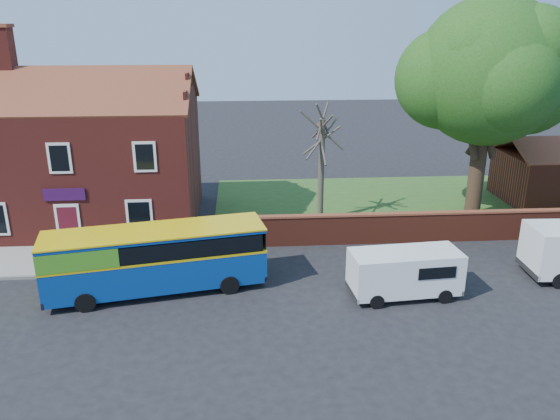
{
  "coord_description": "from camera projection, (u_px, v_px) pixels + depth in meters",
  "views": [
    {
      "loc": [
        1.68,
        -18.47,
        10.78
      ],
      "look_at": [
        3.34,
        5.0,
        2.6
      ],
      "focal_mm": 35.0,
      "sensor_mm": 36.0,
      "label": 1
    }
  ],
  "objects": [
    {
      "name": "boundary_wall",
      "position": [
        464.0,
        226.0,
        28.03
      ],
      "size": [
        22.0,
        0.38,
        1.6
      ],
      "color": "maroon",
      "rests_on": "ground"
    },
    {
      "name": "bare_tree",
      "position": [
        321.0,
        165.0,
        30.04
      ],
      "size": [
        2.37,
        2.82,
        6.32
      ],
      "color": "#4C4238",
      "rests_on": "ground"
    },
    {
      "name": "bus",
      "position": [
        149.0,
        257.0,
        22.47
      ],
      "size": [
        9.21,
        3.95,
        2.73
      ],
      "rotation": [
        0.0,
        0.0,
        0.19
      ],
      "color": "navy",
      "rests_on": "ground"
    },
    {
      "name": "ground",
      "position": [
        202.0,
        319.0,
        20.83
      ],
      "size": [
        120.0,
        120.0,
        0.0
      ],
      "primitive_type": "plane",
      "color": "black",
      "rests_on": "ground"
    },
    {
      "name": "kerb",
      "position": [
        49.0,
        277.0,
        24.11
      ],
      "size": [
        18.0,
        0.15,
        0.14
      ],
      "primitive_type": "cube",
      "color": "slate",
      "rests_on": "ground"
    },
    {
      "name": "large_tree",
      "position": [
        488.0,
        76.0,
        29.33
      ],
      "size": [
        9.98,
        7.9,
        12.18
      ],
      "color": "black",
      "rests_on": "ground"
    },
    {
      "name": "pavement",
      "position": [
        61.0,
        261.0,
        25.76
      ],
      "size": [
        18.0,
        3.5,
        0.12
      ],
      "primitive_type": "cube",
      "color": "gray",
      "rests_on": "ground"
    },
    {
      "name": "van_near",
      "position": [
        405.0,
        272.0,
        22.25
      ],
      "size": [
        4.6,
        2.17,
        1.96
      ],
      "rotation": [
        0.0,
        0.0,
        0.09
      ],
      "color": "white",
      "rests_on": "ground"
    },
    {
      "name": "shop_building",
      "position": [
        85.0,
        162.0,
        30.07
      ],
      "size": [
        12.3,
        8.13,
        10.5
      ],
      "color": "maroon",
      "rests_on": "ground"
    },
    {
      "name": "grass_strip",
      "position": [
        426.0,
        203.0,
        33.94
      ],
      "size": [
        26.0,
        12.0,
        0.04
      ],
      "primitive_type": "cube",
      "color": "#426B28",
      "rests_on": "ground"
    }
  ]
}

